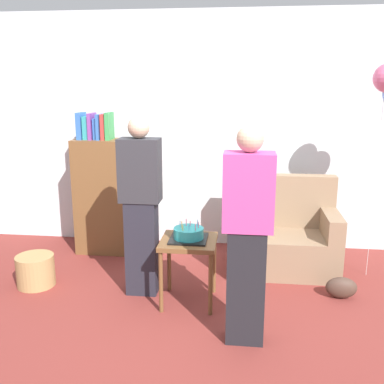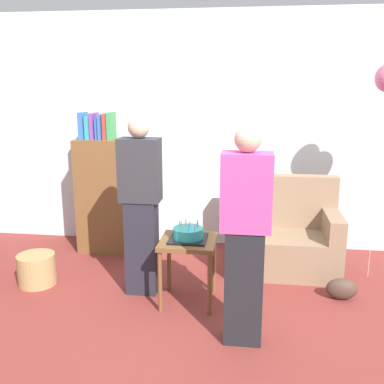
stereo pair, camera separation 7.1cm
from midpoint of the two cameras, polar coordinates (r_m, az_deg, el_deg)
name	(u,v)px [view 2 (the right image)]	position (r m, az deg, el deg)	size (l,w,h in m)	color
ground_plane	(190,329)	(3.71, 0.34, -17.15)	(8.00, 8.00, 0.00)	maroon
wall_back	(215,132)	(5.25, 3.30, 7.66)	(6.00, 0.10, 2.70)	silver
couch	(284,237)	(4.77, 12.04, -5.69)	(1.10, 0.70, 0.96)	#8C7054
bookshelf	(113,193)	(5.15, -9.67, -0.17)	(0.80, 0.36, 1.60)	brown
side_table	(188,249)	(3.92, 0.02, -7.32)	(0.48, 0.48, 0.59)	brown
birthday_cake	(188,234)	(3.87, 0.02, -5.40)	(0.32, 0.32, 0.17)	black
person_blowing_candles	(141,206)	(4.03, -6.05, -1.78)	(0.36, 0.22, 1.63)	#23232D
person_holding_cake	(245,236)	(3.25, 7.43, -5.63)	(0.36, 0.22, 1.63)	black
wicker_basket	(37,269)	(4.62, -18.80, -9.34)	(0.36, 0.36, 0.30)	#A88451
handbag	(342,289)	(4.34, 19.04, -11.62)	(0.28, 0.14, 0.20)	#473328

